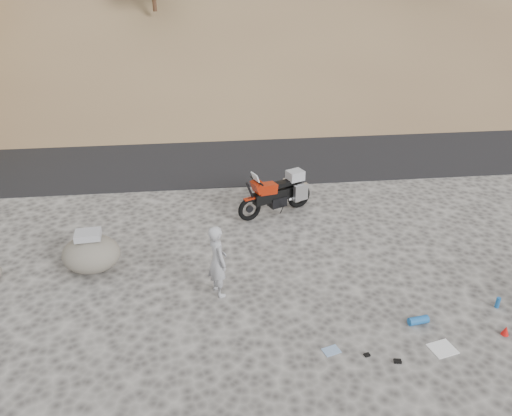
{
  "coord_description": "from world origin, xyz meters",
  "views": [
    {
      "loc": [
        -2.28,
        -8.33,
        6.53
      ],
      "look_at": [
        -1.12,
        2.18,
        1.0
      ],
      "focal_mm": 35.0,
      "sensor_mm": 36.0,
      "label": 1
    }
  ],
  "objects": [
    {
      "name": "ground",
      "position": [
        0.0,
        0.0,
        0.0
      ],
      "size": [
        140.0,
        140.0,
        0.0
      ],
      "primitive_type": "plane",
      "color": "#403D3B",
      "rests_on": "ground"
    },
    {
      "name": "gear_bottle",
      "position": [
        3.51,
        -0.83,
        0.12
      ],
      "size": [
        0.11,
        0.11,
        0.24
      ],
      "primitive_type": "cylinder",
      "rotation": [
        0.0,
        0.0,
        0.3
      ],
      "color": "#1A59A1",
      "rests_on": "ground"
    },
    {
      "name": "gear_funnel",
      "position": [
        3.23,
        -1.61,
        0.09
      ],
      "size": [
        0.18,
        0.18,
        0.19
      ],
      "primitive_type": "cone",
      "rotation": [
        0.0,
        0.0,
        -0.29
      ],
      "color": "red",
      "rests_on": "ground"
    },
    {
      "name": "man",
      "position": [
        -2.13,
        0.29,
        0.0
      ],
      "size": [
        0.58,
        0.69,
        1.63
      ],
      "primitive_type": "imported",
      "rotation": [
        0.0,
        0.0,
        1.95
      ],
      "color": "#97989C",
      "rests_on": "ground"
    },
    {
      "name": "gear_blue_cloth",
      "position": [
        -0.16,
        -1.67,
        0.01
      ],
      "size": [
        0.36,
        0.31,
        0.01
      ],
      "primitive_type": "cube",
      "rotation": [
        0.0,
        0.0,
        0.3
      ],
      "color": "#7B98BF",
      "rests_on": "ground"
    },
    {
      "name": "road",
      "position": [
        0.0,
        9.0,
        0.0
      ],
      "size": [
        120.0,
        7.0,
        0.05
      ],
      "primitive_type": "cube",
      "color": "black",
      "rests_on": "ground"
    },
    {
      "name": "gear_glove_b",
      "position": [
        0.45,
        -1.86,
        0.02
      ],
      "size": [
        0.12,
        0.1,
        0.03
      ],
      "primitive_type": "cube",
      "rotation": [
        0.0,
        0.0,
        0.24
      ],
      "color": "black",
      "rests_on": "ground"
    },
    {
      "name": "boulder",
      "position": [
        -4.93,
        1.48,
        0.44
      ],
      "size": [
        1.41,
        1.24,
        1.01
      ],
      "rotation": [
        0.0,
        0.0,
        -0.13
      ],
      "color": "#605B53",
      "rests_on": "ground"
    },
    {
      "name": "gear_blue_mat",
      "position": [
        1.71,
        -1.13,
        0.08
      ],
      "size": [
        0.42,
        0.22,
        0.16
      ],
      "primitive_type": "cylinder",
      "rotation": [
        0.0,
        1.57,
        0.15
      ],
      "color": "#1A59A1",
      "rests_on": "ground"
    },
    {
      "name": "gear_glove_a",
      "position": [
        0.94,
        -2.07,
        0.02
      ],
      "size": [
        0.15,
        0.11,
        0.04
      ],
      "primitive_type": "cube",
      "rotation": [
        0.0,
        0.0,
        -0.16
      ],
      "color": "black",
      "rests_on": "ground"
    },
    {
      "name": "motorcycle",
      "position": [
        -0.32,
        3.75,
        0.58
      ],
      "size": [
        2.15,
        1.18,
        1.36
      ],
      "rotation": [
        0.0,
        0.0,
        0.41
      ],
      "color": "black",
      "rests_on": "ground"
    },
    {
      "name": "gear_white_cloth",
      "position": [
        1.88,
        -1.85,
        0.01
      ],
      "size": [
        0.53,
        0.49,
        0.01
      ],
      "primitive_type": "cube",
      "rotation": [
        0.0,
        0.0,
        0.24
      ],
      "color": "white",
      "rests_on": "ground"
    }
  ]
}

